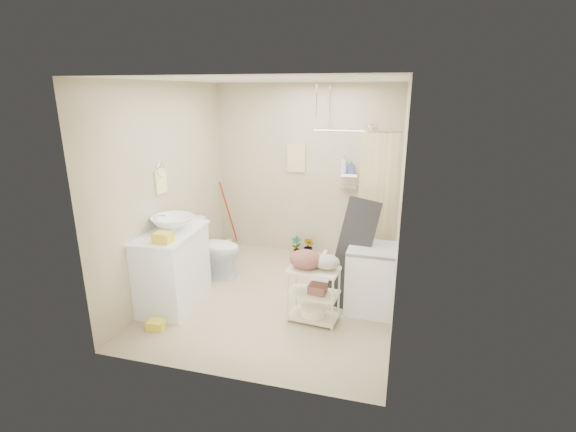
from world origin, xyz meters
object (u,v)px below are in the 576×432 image
at_px(vanity, 173,268).
at_px(laundry_rack, 313,289).
at_px(toilet, 213,248).
at_px(washing_machine, 371,278).

xyz_separation_m(vanity, laundry_rack, (1.71, 0.03, -0.08)).
distance_m(vanity, toilet, 0.87).
relative_size(toilet, washing_machine, 1.02).
relative_size(washing_machine, laundry_rack, 1.03).
bearing_deg(laundry_rack, washing_machine, 41.29).
bearing_deg(laundry_rack, vanity, -173.44).
height_order(washing_machine, laundry_rack, washing_machine).
xyz_separation_m(washing_machine, laundry_rack, (-0.59, -0.42, -0.01)).
bearing_deg(washing_machine, laundry_rack, -143.06).
relative_size(vanity, toilet, 1.31).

